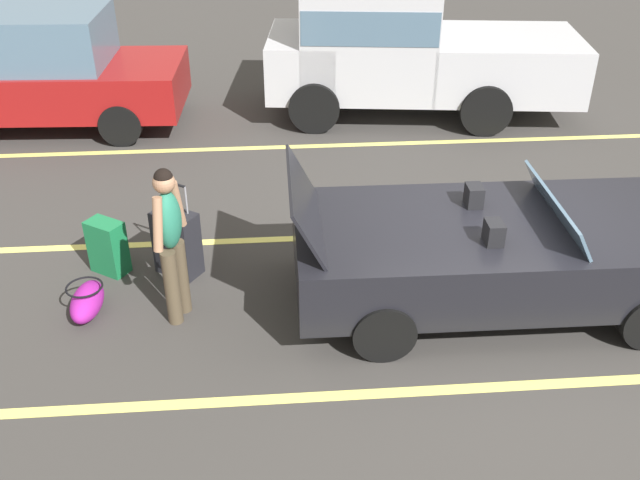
% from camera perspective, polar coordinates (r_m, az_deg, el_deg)
% --- Properties ---
extents(ground_plane, '(80.00, 80.00, 0.00)m').
position_cam_1_polar(ground_plane, '(7.78, 13.45, -4.63)').
color(ground_plane, '#383533').
extents(lot_line_near, '(18.00, 0.12, 0.01)m').
position_cam_1_polar(lot_line_near, '(6.83, 16.51, -11.04)').
color(lot_line_near, '#EAE066').
rests_on(lot_line_near, ground_plane).
extents(lot_line_mid, '(18.00, 0.12, 0.01)m').
position_cam_1_polar(lot_line_mid, '(8.88, 11.00, 0.61)').
color(lot_line_mid, '#EAE066').
rests_on(lot_line_mid, ground_plane).
extents(lot_line_far, '(18.00, 0.12, 0.01)m').
position_cam_1_polar(lot_line_far, '(11.22, 7.69, 7.67)').
color(lot_line_far, '#EAE066').
rests_on(lot_line_far, ground_plane).
extents(convertible_car, '(4.21, 1.87, 1.51)m').
position_cam_1_polar(convertible_car, '(7.51, 15.44, -0.88)').
color(convertible_car, black).
rests_on(convertible_car, ground_plane).
extents(suitcase_large_black, '(0.55, 0.50, 1.07)m').
position_cam_1_polar(suitcase_large_black, '(7.95, -11.35, -0.26)').
color(suitcase_large_black, black).
rests_on(suitcase_large_black, ground_plane).
extents(suitcase_medium_bright, '(0.47, 0.42, 0.62)m').
position_cam_1_polar(suitcase_medium_bright, '(8.19, -16.56, -0.53)').
color(suitcase_medium_bright, '#19723F').
rests_on(suitcase_medium_bright, ground_plane).
extents(duffel_bag, '(0.40, 0.66, 0.34)m').
position_cam_1_polar(duffel_bag, '(7.65, -18.07, -4.64)').
color(duffel_bag, '#991E8C').
rests_on(duffel_bag, ground_plane).
extents(traveler_person, '(0.32, 0.60, 1.65)m').
position_cam_1_polar(traveler_person, '(6.97, -11.81, 0.21)').
color(traveler_person, '#4C3F2D').
rests_on(traveler_person, ground_plane).
extents(parked_sedan_near, '(4.58, 2.04, 1.82)m').
position_cam_1_polar(parked_sedan_near, '(12.31, -21.49, 12.40)').
color(parked_sedan_near, maroon).
rests_on(parked_sedan_near, ground_plane).
extents(parked_pickup_truck_far, '(5.19, 2.52, 2.10)m').
position_cam_1_polar(parked_pickup_truck_far, '(12.06, 6.19, 15.06)').
color(parked_pickup_truck_far, '#B2B2B7').
rests_on(parked_pickup_truck_far, ground_plane).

